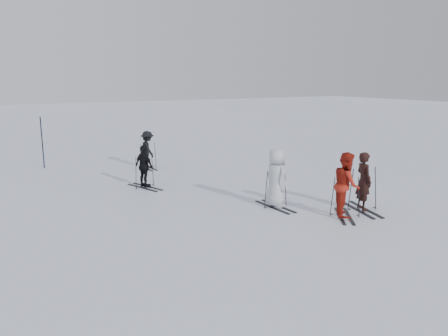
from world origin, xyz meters
name	(u,v)px	position (x,y,z in m)	size (l,w,h in m)	color
ground	(240,205)	(0.00, 0.00, 0.00)	(120.00, 120.00, 0.00)	silver
skier_near_dark	(364,182)	(2.95, -2.23, 0.87)	(0.63, 0.41, 1.73)	black
skier_red	(346,185)	(2.05, -2.44, 0.92)	(0.89, 0.70, 1.84)	#9E1E11
skier_grey	(276,179)	(0.85, -0.72, 0.89)	(0.87, 0.57, 1.79)	silver
skier_uphill_left	(144,167)	(-1.85, 3.56, 0.76)	(0.89, 0.37, 1.52)	black
skier_uphill_far	(148,150)	(-0.56, 6.87, 0.80)	(1.03, 0.59, 1.60)	black
skis_near_dark	(363,188)	(2.95, -2.23, 0.67)	(0.98, 1.85, 1.35)	black
skis_red	(346,196)	(2.05, -2.44, 0.60)	(0.87, 1.64, 1.19)	black
skis_grey	(276,188)	(0.85, -0.72, 0.61)	(0.89, 1.68, 1.22)	black
skis_uphill_left	(144,171)	(-1.85, 3.56, 0.61)	(0.89, 1.68, 1.23)	black
skis_uphill_far	(148,155)	(-0.56, 6.87, 0.57)	(0.83, 1.56, 1.14)	black
piste_marker	(42,143)	(-4.58, 9.06, 1.12)	(0.05, 0.05, 2.24)	black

